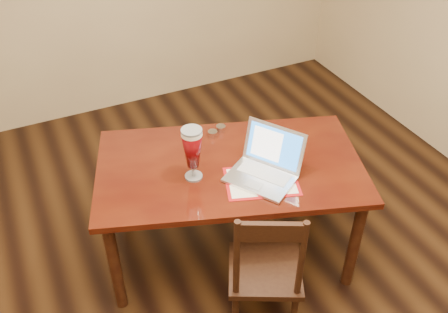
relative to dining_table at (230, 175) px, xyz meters
name	(u,v)px	position (x,y,z in m)	size (l,w,h in m)	color
ground	(231,303)	(-0.17, -0.39, -0.65)	(5.00, 5.00, 0.00)	black
room_shell	(235,24)	(-0.17, -0.39, 1.11)	(4.51, 5.01, 2.71)	tan
dining_table	(230,175)	(0.00, 0.00, 0.00)	(1.74, 1.31, 1.05)	#4B180A
dining_chair	(265,271)	(-0.06, -0.57, -0.22)	(0.51, 0.50, 0.92)	black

